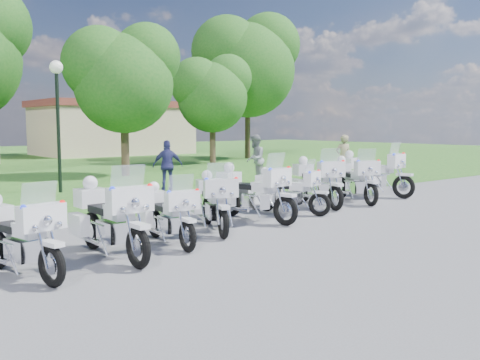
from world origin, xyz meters
TOP-DOWN VIEW (x-y plane):
  - ground at (0.00, 0.00)m, footprint 100.00×100.00m
  - motorcycle_0 at (-5.30, -0.60)m, footprint 1.00×2.21m
  - motorcycle_1 at (-3.69, -0.37)m, footprint 0.82×2.48m
  - motorcycle_2 at (-2.35, -0.10)m, footprint 0.84×2.09m
  - motorcycle_3 at (-0.87, 0.41)m, footprint 1.33×2.14m
  - motorcycle_4 at (0.57, 0.81)m, footprint 1.02×2.47m
  - motorcycle_5 at (1.94, 0.99)m, footprint 1.17×2.04m
  - motorcycle_6 at (3.55, 1.48)m, footprint 1.27×2.42m
  - motorcycle_7 at (5.00, 1.32)m, footprint 1.34×2.30m
  - motorcycle_8 at (6.52, 1.80)m, footprint 1.17×2.61m
  - lamp_post at (-1.08, 8.96)m, footprint 0.44×0.44m
  - tree_2 at (3.33, 12.95)m, footprint 5.14×4.38m
  - tree_3 at (11.21, 17.08)m, footprint 4.89×4.17m
  - tree_4 at (15.69, 19.20)m, footprint 7.43×6.34m
  - building_east at (11.00, 30.00)m, footprint 11.44×7.28m
  - bystander_a at (9.69, 5.65)m, footprint 0.81×0.69m
  - bystander_b at (5.90, 6.90)m, footprint 1.18×1.15m
  - bystander_c at (2.01, 7.04)m, footprint 1.12×0.83m

SIDE VIEW (x-z plane):
  - ground at x=0.00m, z-range 0.00..0.00m
  - motorcycle_2 at x=-2.35m, z-range -0.11..1.29m
  - motorcycle_5 at x=1.94m, z-range -0.12..1.32m
  - motorcycle_0 at x=-5.30m, z-range -0.12..1.38m
  - motorcycle_3 at x=-0.87m, z-range -0.13..1.41m
  - motorcycle_7 at x=5.00m, z-range -0.13..1.49m
  - motorcycle_4 at x=0.57m, z-range -0.14..1.53m
  - motorcycle_1 at x=-3.69m, z-range -0.14..1.53m
  - motorcycle_6 at x=3.55m, z-range -0.14..1.53m
  - motorcycle_8 at x=6.52m, z-range -0.14..1.63m
  - bystander_c at x=2.01m, z-range 0.00..1.76m
  - bystander_a at x=9.69m, z-range 0.00..1.87m
  - bystander_b at x=5.90m, z-range 0.00..1.91m
  - building_east at x=11.00m, z-range 0.02..4.12m
  - lamp_post at x=-1.08m, z-range 1.11..5.54m
  - tree_3 at x=11.21m, z-range 1.05..7.57m
  - tree_2 at x=3.33m, z-range 1.10..7.95m
  - tree_4 at x=15.69m, z-range 1.60..11.51m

